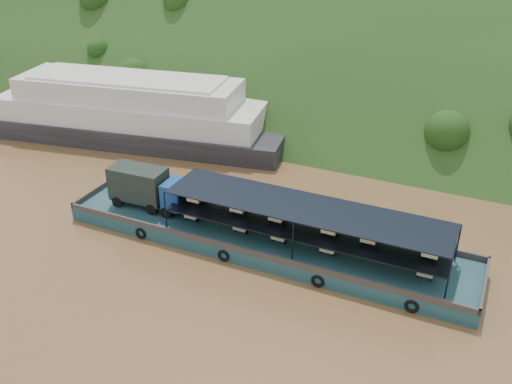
% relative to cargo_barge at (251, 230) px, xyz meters
% --- Properties ---
extents(ground, '(160.00, 160.00, 0.00)m').
position_rel_cargo_barge_xyz_m(ground, '(1.09, 0.00, -1.21)').
color(ground, brown).
rests_on(ground, ground).
extents(hillside, '(140.00, 39.60, 39.60)m').
position_rel_cargo_barge_xyz_m(hillside, '(1.09, 36.00, -1.21)').
color(hillside, '#1E3914').
rests_on(hillside, ground).
extents(cargo_barge, '(35.00, 7.18, 4.87)m').
position_rel_cargo_barge_xyz_m(cargo_barge, '(0.00, 0.00, 0.00)').
color(cargo_barge, '#133843').
rests_on(cargo_barge, ground).
extents(passenger_ferry, '(38.55, 15.60, 7.59)m').
position_rel_cargo_barge_xyz_m(passenger_ferry, '(-22.89, 15.02, 2.08)').
color(passenger_ferry, black).
rests_on(passenger_ferry, ground).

